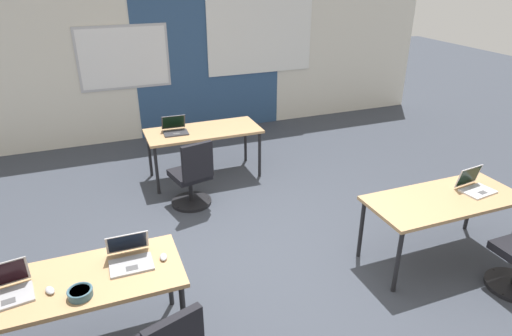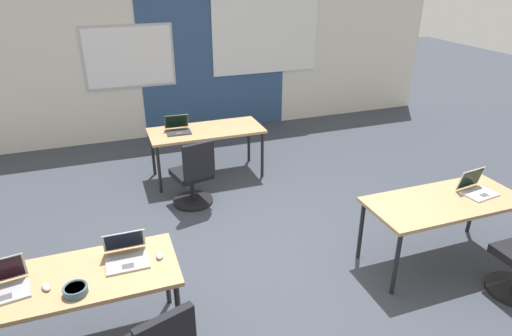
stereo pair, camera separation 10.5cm
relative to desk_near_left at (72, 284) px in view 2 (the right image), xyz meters
name	(u,v)px [view 2 (the right image)]	position (x,y,z in m)	size (l,w,h in m)	color
ground_plane	(260,261)	(1.75, 0.60, -0.66)	(24.00, 24.00, 0.00)	#383D47
back_wall_assembly	(178,55)	(1.78, 4.80, 0.75)	(10.00, 0.27, 2.80)	silver
desk_near_left	(72,284)	(0.00, 0.00, 0.00)	(1.60, 0.70, 0.72)	tan
desk_near_right	(444,205)	(3.50, 0.00, 0.00)	(1.60, 0.70, 0.72)	tan
desk_far_center	(206,133)	(1.75, 2.80, 0.00)	(1.60, 0.70, 0.72)	tan
laptop_far_left	(178,128)	(1.36, 2.84, 0.11)	(0.34, 0.33, 0.22)	#333338
chair_far_left	(194,179)	(1.38, 2.01, -0.28)	(0.53, 0.58, 0.92)	black
laptop_near_left_inner	(126,255)	(0.42, 0.07, 0.11)	(0.33, 0.32, 0.22)	#9E9EA3
mouse_near_left_inner	(160,256)	(0.67, 0.02, 0.08)	(0.07, 0.11, 0.03)	#B2B2B7
laptop_near_right_end	(477,188)	(3.90, 0.02, 0.11)	(0.36, 0.32, 0.23)	silver
laptop_near_left_end	(3,285)	(-0.44, 0.00, 0.11)	(0.37, 0.32, 0.23)	#9E9EA3
mouse_near_left_end	(46,287)	(-0.16, -0.08, 0.08)	(0.09, 0.11, 0.03)	#B2B2B7
snack_bowl	(75,289)	(0.04, -0.20, 0.10)	(0.18, 0.18, 0.06)	#3D6070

